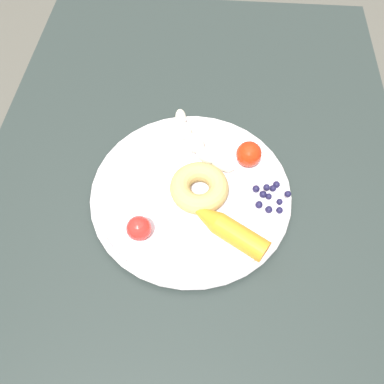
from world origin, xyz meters
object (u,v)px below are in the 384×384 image
at_px(dining_table, 190,237).
at_px(donut, 199,188).
at_px(plate, 192,193).
at_px(carrot_orange, 225,228).
at_px(banana, 196,142).
at_px(blueberry_pile, 270,196).
at_px(tomato_mid, 249,154).
at_px(tomato_near, 139,228).

distance_m(dining_table, donut, 0.13).
bearing_deg(plate, carrot_orange, -141.33).
relative_size(banana, carrot_orange, 1.02).
distance_m(blueberry_pile, tomato_mid, 0.08).
xyz_separation_m(carrot_orange, blueberry_pile, (0.07, -0.07, -0.01)).
bearing_deg(carrot_orange, donut, 32.54).
bearing_deg(blueberry_pile, tomato_near, 111.61).
relative_size(plate, banana, 2.37).
bearing_deg(donut, carrot_orange, -147.46).
xyz_separation_m(dining_table, blueberry_pile, (0.02, -0.13, 0.12)).
xyz_separation_m(plate, blueberry_pile, (-0.00, -0.12, 0.01)).
bearing_deg(carrot_orange, banana, 18.88).
xyz_separation_m(banana, carrot_orange, (-0.16, -0.06, 0.00)).
height_order(tomato_near, tomato_mid, tomato_mid).
distance_m(plate, tomato_near, 0.11).
height_order(dining_table, tomato_near, tomato_near).
height_order(plate, tomato_near, tomato_near).
bearing_deg(banana, donut, -172.69).
xyz_separation_m(carrot_orange, tomato_mid, (0.14, -0.03, 0.00)).
xyz_separation_m(banana, donut, (-0.09, -0.01, 0.00)).
height_order(donut, tomato_mid, tomato_mid).
height_order(banana, blueberry_pile, banana).
bearing_deg(donut, plate, 86.30).
relative_size(carrot_orange, tomato_near, 3.59).
bearing_deg(dining_table, tomato_near, 127.44).
bearing_deg(dining_table, plate, -4.16).
height_order(carrot_orange, tomato_mid, tomato_mid).
relative_size(plate, tomato_mid, 7.62).
relative_size(dining_table, carrot_orange, 8.53).
bearing_deg(tomato_mid, banana, 74.21).
distance_m(plate, donut, 0.02).
height_order(plate, carrot_orange, carrot_orange).
height_order(dining_table, tomato_mid, tomato_mid).
relative_size(tomato_near, tomato_mid, 0.88).
relative_size(dining_table, tomato_mid, 26.99).
relative_size(banana, blueberry_pile, 2.23).
height_order(dining_table, banana, banana).
height_order(banana, tomato_near, tomato_near).
bearing_deg(tomato_near, banana, -22.59).
xyz_separation_m(plate, tomato_mid, (0.07, -0.09, 0.02)).
bearing_deg(dining_table, banana, -0.71).
height_order(plate, banana, banana).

